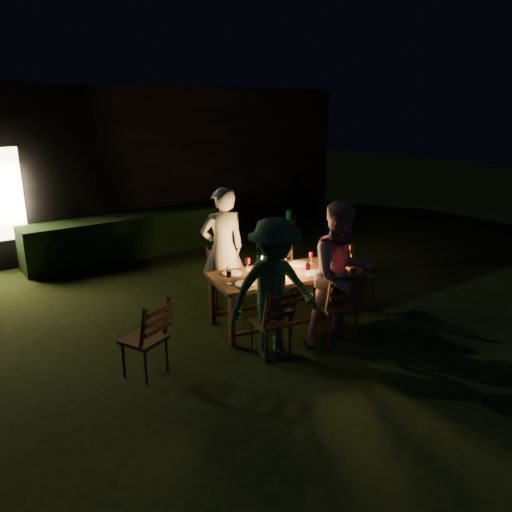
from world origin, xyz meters
TOP-DOWN VIEW (x-y plane):
  - garden_envelope at (-0.01, 6.15)m, footprint 40.00×40.00m
  - dining_table at (-0.29, -0.43)m, footprint 1.86×1.19m
  - chair_near_left at (-0.88, -1.09)m, footprint 0.45×0.47m
  - chair_near_right at (-0.01, -1.28)m, footprint 0.59×0.61m
  - chair_far_left at (-0.57, 0.41)m, footprint 0.52×0.54m
  - chair_far_right at (0.41, 0.21)m, footprint 0.46×0.49m
  - chair_end at (0.92, -0.68)m, footprint 0.60×0.57m
  - chair_spare at (-2.26, -0.65)m, footprint 0.56×0.57m
  - person_house_side at (-0.56, 0.46)m, footprint 0.72×0.55m
  - person_opp_right at (-0.01, -1.33)m, footprint 0.98×0.84m
  - person_opp_left at (-0.89, -1.14)m, footprint 1.18×0.83m
  - lantern at (-0.23, -0.39)m, footprint 0.16×0.16m
  - plate_far_left at (-0.78, -0.10)m, footprint 0.25×0.25m
  - plate_near_left at (-0.87, -0.53)m, footprint 0.25×0.25m
  - plate_far_right at (0.20, -0.31)m, footprint 0.25×0.25m
  - plate_near_right at (0.11, -0.74)m, footprint 0.25×0.25m
  - wineglass_a at (-0.52, -0.10)m, footprint 0.06×0.06m
  - wineglass_b at (-1.02, -0.40)m, footprint 0.06×0.06m
  - wineglass_c at (-0.05, -0.77)m, footprint 0.06×0.06m
  - wineglass_d at (0.36, -0.38)m, footprint 0.06×0.06m
  - wineglass_e at (-0.45, -0.70)m, footprint 0.06×0.06m
  - bottle_table at (-0.53, -0.38)m, footprint 0.07×0.07m
  - napkin_left at (-0.50, -0.71)m, footprint 0.18×0.14m
  - napkin_right at (0.19, -0.84)m, footprint 0.18×0.14m
  - phone at (-0.95, -0.60)m, footprint 0.14×0.07m
  - side_table at (1.49, 1.48)m, footprint 0.47×0.47m
  - ice_bucket at (1.49, 1.48)m, footprint 0.30×0.30m
  - bottle_bucket_a at (1.44, 1.44)m, footprint 0.07×0.07m
  - bottle_bucket_b at (1.54, 1.52)m, footprint 0.07×0.07m

SIDE VIEW (x-z plane):
  - chair_near_left at x=-0.88m, z-range -0.18..0.74m
  - chair_far_left at x=-0.57m, z-range -0.18..0.74m
  - chair_spare at x=-2.26m, z-range -0.18..0.74m
  - chair_far_right at x=0.41m, z-range -0.19..0.76m
  - chair_near_right at x=-0.01m, z-range -0.21..0.84m
  - chair_end at x=0.92m, z-range -0.21..0.87m
  - side_table at x=1.49m, z-range 0.24..0.88m
  - dining_table at x=-0.29m, z-range 0.29..1.00m
  - phone at x=-0.95m, z-range 0.72..0.72m
  - napkin_left at x=-0.50m, z-range 0.72..0.73m
  - napkin_right at x=0.19m, z-range 0.72..0.73m
  - plate_far_left at x=-0.78m, z-range 0.72..0.73m
  - plate_near_left at x=-0.87m, z-range 0.72..0.73m
  - plate_far_right at x=0.20m, z-range 0.72..0.73m
  - plate_near_right at x=0.11m, z-range 0.72..0.73m
  - ice_bucket at x=1.49m, z-range 0.63..0.85m
  - bottle_bucket_a at x=1.44m, z-range 0.63..0.95m
  - bottle_bucket_b at x=1.54m, z-range 0.63..0.95m
  - wineglass_a at x=-0.52m, z-range 0.72..0.89m
  - wineglass_b at x=-1.02m, z-range 0.72..0.89m
  - wineglass_c at x=-0.05m, z-range 0.72..0.89m
  - wineglass_d at x=0.36m, z-range 0.72..0.89m
  - wineglass_e at x=-0.45m, z-range 0.72..0.89m
  - person_opp_left at x=-0.89m, z-range 0.00..1.67m
  - bottle_table at x=-0.53m, z-range 0.72..1.00m
  - lantern at x=-0.23m, z-range 0.70..1.05m
  - person_house_side at x=-0.56m, z-range 0.00..1.77m
  - person_opp_right at x=-0.01m, z-range 0.00..1.78m
  - garden_envelope at x=-0.01m, z-range -0.02..3.18m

